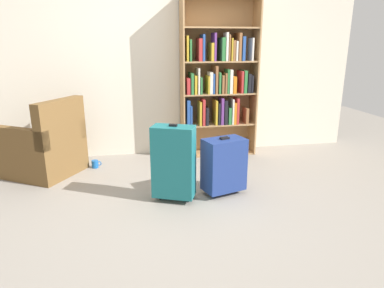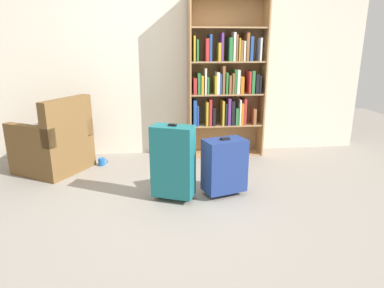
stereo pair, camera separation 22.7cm
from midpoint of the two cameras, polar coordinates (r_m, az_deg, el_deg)
name	(u,v)px [view 1 (the left image)]	position (r m, az deg, el deg)	size (l,w,h in m)	color
ground_plane	(187,212)	(3.24, -2.94, -11.19)	(9.41, 9.41, 0.00)	gray
back_wall	(163,58)	(4.76, -6.29, 13.93)	(5.38, 0.10, 2.60)	beige
bookshelf	(218,80)	(4.67, 2.95, 10.57)	(1.01, 0.32, 2.09)	#A87F51
armchair	(46,148)	(4.41, -24.30, -0.64)	(0.96, 0.96, 0.90)	brown
mug	(95,164)	(4.49, -17.11, -3.20)	(0.12, 0.08, 0.10)	#1959A5
suitcase_teal	(174,162)	(3.32, -5.01, -3.00)	(0.45, 0.35, 0.77)	#19666B
suitcase_navy_blue	(224,165)	(3.49, 3.43, -3.44)	(0.47, 0.36, 0.60)	navy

